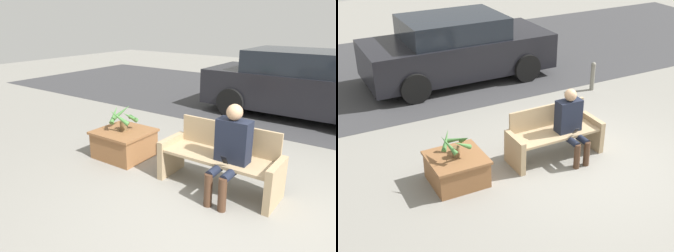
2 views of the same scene
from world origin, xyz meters
TOP-DOWN VIEW (x-y plane):
  - ground_plane at (0.00, 0.00)m, footprint 30.00×30.00m
  - road_surface at (0.00, 5.85)m, footprint 20.00×6.00m
  - bench at (-0.29, 0.51)m, footprint 1.64×0.58m
  - person_seated at (-0.08, 0.33)m, footprint 0.42×0.60m
  - planter_box at (-2.06, 0.50)m, footprint 0.86×0.82m
  - potted_plant at (-2.05, 0.51)m, footprint 0.51×0.51m
  - parked_car at (-0.34, 4.62)m, footprint 4.38×1.98m
  - bollard_post at (2.09, 2.57)m, footprint 0.11×0.11m

SIDE VIEW (x-z plane):
  - ground_plane at x=0.00m, z-range 0.00..0.00m
  - road_surface at x=0.00m, z-range 0.00..0.01m
  - planter_box at x=-2.06m, z-range 0.02..0.47m
  - bollard_post at x=2.09m, z-range 0.02..0.68m
  - bench at x=-0.29m, z-range -0.02..0.83m
  - potted_plant at x=-2.05m, z-range 0.48..0.88m
  - person_seated at x=-0.08m, z-range 0.07..1.29m
  - parked_car at x=-0.34m, z-range -0.01..1.52m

